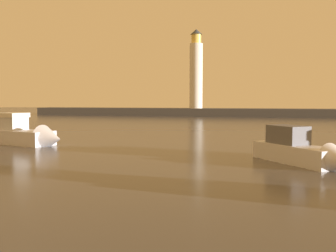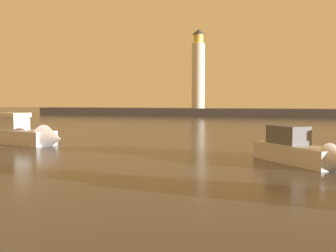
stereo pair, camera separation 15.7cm
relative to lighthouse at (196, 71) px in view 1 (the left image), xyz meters
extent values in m
plane|color=#4C4742|center=(8.23, -36.58, -9.07)|extent=(220.00, 220.00, 0.00)
cube|color=#423F3D|center=(8.23, 0.00, -8.27)|extent=(86.08, 5.37, 1.60)
cylinder|color=silver|center=(0.00, 0.00, -1.01)|extent=(2.60, 2.60, 12.93)
cylinder|color=#F2CC59|center=(0.00, 0.00, 6.36)|extent=(1.95, 1.95, 1.81)
cone|color=#33383D|center=(0.00, 0.00, 7.79)|extent=(2.34, 2.34, 1.03)
cube|color=silver|center=(15.28, -54.17, -8.61)|extent=(4.34, 4.84, 0.93)
cube|color=#595960|center=(14.92, -53.72, -7.66)|extent=(2.28, 2.40, 0.97)
cube|color=silver|center=(-3.67, -50.73, -8.55)|extent=(5.59, 3.23, 1.03)
cone|color=silver|center=(-0.65, -51.52, -8.50)|extent=(2.18, 2.26, 1.88)
cube|color=silver|center=(-4.57, -50.49, -7.57)|extent=(2.21, 1.89, 0.94)
cube|color=silver|center=(-4.57, -50.49, -6.93)|extent=(2.44, 2.08, 0.33)
camera|label=1|loc=(13.80, -74.40, -5.83)|focal=39.90mm
camera|label=2|loc=(13.95, -74.36, -5.83)|focal=39.90mm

